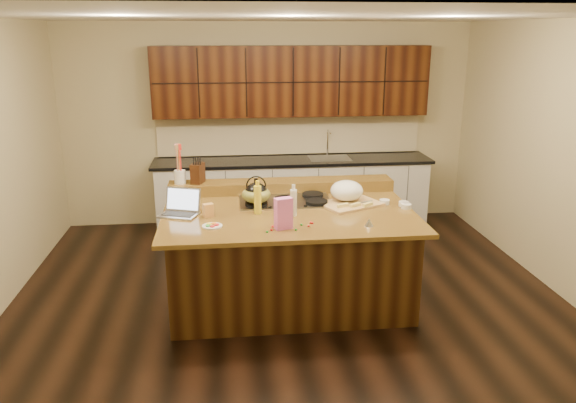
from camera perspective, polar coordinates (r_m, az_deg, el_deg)
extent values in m
cube|color=black|center=(5.74, 0.06, -9.78)|extent=(5.50, 5.00, 0.01)
cube|color=silver|center=(5.13, 0.07, 18.36)|extent=(5.50, 5.00, 0.01)
cube|color=tan|center=(7.72, -2.03, 7.77)|extent=(5.50, 0.01, 2.70)
cube|color=tan|center=(2.93, 5.60, -7.93)|extent=(5.50, 0.01, 2.70)
cube|color=tan|center=(6.21, 26.27, 3.78)|extent=(0.01, 5.00, 2.70)
cube|color=black|center=(5.56, 0.06, -5.68)|extent=(2.22, 1.42, 0.88)
cube|color=black|center=(5.40, 0.06, -1.17)|extent=(2.40, 1.60, 0.04)
cube|color=black|center=(6.04, -0.68, 1.60)|extent=(2.40, 0.30, 0.12)
cube|color=gray|center=(5.68, -0.28, 0.01)|extent=(0.92, 0.52, 0.02)
cylinder|color=black|center=(5.77, -3.38, 0.50)|extent=(0.22, 0.22, 0.03)
cylinder|color=black|center=(5.83, 2.52, 0.68)|extent=(0.22, 0.22, 0.03)
cylinder|color=black|center=(5.52, -3.23, -0.26)|extent=(0.22, 0.22, 0.03)
cylinder|color=black|center=(5.58, 2.92, -0.06)|extent=(0.22, 0.22, 0.03)
cylinder|color=black|center=(5.67, -0.28, 0.22)|extent=(0.22, 0.22, 0.03)
cube|color=silver|center=(7.62, 0.48, 0.72)|extent=(3.60, 0.62, 0.90)
cube|color=black|center=(7.51, 0.49, 4.17)|extent=(3.70, 0.66, 0.04)
cube|color=gray|center=(7.58, 4.25, 4.36)|extent=(0.55, 0.42, 0.01)
cylinder|color=gray|center=(7.71, 4.04, 5.99)|extent=(0.02, 0.02, 0.36)
cube|color=black|center=(7.50, 0.37, 12.13)|extent=(3.60, 0.34, 0.90)
cube|color=tan|center=(7.75, 0.22, 6.69)|extent=(3.60, 0.03, 0.50)
ellipsoid|color=black|center=(5.49, -3.25, 0.91)|extent=(0.28, 0.28, 0.20)
ellipsoid|color=olive|center=(5.49, -3.25, 0.70)|extent=(0.31, 0.31, 0.16)
cube|color=#B7B7BC|center=(5.35, -11.05, -1.36)|extent=(0.41, 0.34, 0.02)
cube|color=black|center=(5.34, -11.05, -1.25)|extent=(0.32, 0.23, 0.00)
cube|color=#B7B7BC|center=(5.41, -10.61, 0.24)|extent=(0.35, 0.18, 0.22)
cube|color=silver|center=(5.41, -10.63, 0.22)|extent=(0.31, 0.16, 0.19)
cylinder|color=yellow|center=(5.29, -3.10, 0.18)|extent=(0.08, 0.08, 0.27)
cylinder|color=silver|center=(5.22, 0.56, -0.12)|extent=(0.07, 0.07, 0.25)
cube|color=tan|center=(5.60, 6.33, -0.24)|extent=(0.69, 0.61, 0.03)
ellipsoid|color=white|center=(5.64, 5.98, 1.11)|extent=(0.33, 0.33, 0.20)
cube|color=#EDD872|center=(5.45, 5.59, -0.39)|extent=(0.12, 0.03, 0.03)
cube|color=#EDD872|center=(5.48, 6.85, -0.35)|extent=(0.12, 0.03, 0.03)
cube|color=#EDD872|center=(5.50, 8.10, -0.31)|extent=(0.12, 0.03, 0.03)
cylinder|color=gray|center=(5.61, 7.61, -0.07)|extent=(0.22, 0.09, 0.01)
cylinder|color=white|center=(5.68, 9.78, -0.04)|extent=(0.13, 0.13, 0.04)
cylinder|color=white|center=(5.58, 11.92, -0.47)|extent=(0.11, 0.11, 0.04)
cylinder|color=white|center=(5.65, 11.68, -0.23)|extent=(0.13, 0.13, 0.04)
cylinder|color=#996B3F|center=(5.77, 5.75, 0.63)|extent=(0.31, 0.31, 0.09)
cone|color=silver|center=(5.02, 8.22, -2.12)|extent=(0.09, 0.09, 0.07)
cube|color=#F673D1|center=(4.87, -0.46, -1.22)|extent=(0.17, 0.12, 0.28)
cylinder|color=white|center=(5.01, -7.71, -2.48)|extent=(0.21, 0.21, 0.01)
cube|color=#D3954A|center=(5.25, -8.10, -0.90)|extent=(0.11, 0.09, 0.13)
cylinder|color=white|center=(6.00, -10.91, 2.47)|extent=(0.13, 0.13, 0.14)
cube|color=black|center=(5.98, -9.16, 2.85)|extent=(0.16, 0.20, 0.21)
ellipsoid|color=red|center=(4.96, 2.11, -2.48)|extent=(0.02, 0.02, 0.02)
ellipsoid|color=#198C26|center=(4.86, 0.81, -2.89)|extent=(0.02, 0.02, 0.02)
ellipsoid|color=red|center=(5.03, 2.49, -2.20)|extent=(0.02, 0.02, 0.02)
ellipsoid|color=#198C26|center=(4.81, -2.13, -3.10)|extent=(0.02, 0.02, 0.02)
ellipsoid|color=red|center=(4.94, -1.58, -2.54)|extent=(0.02, 0.02, 0.02)
ellipsoid|color=#198C26|center=(4.99, 1.37, -2.37)|extent=(0.02, 0.02, 0.02)
ellipsoid|color=red|center=(4.86, -1.68, -2.90)|extent=(0.02, 0.02, 0.02)
ellipsoid|color=#198C26|center=(4.94, 0.03, -2.57)|extent=(0.02, 0.02, 0.02)
ellipsoid|color=red|center=(5.04, 2.32, -2.15)|extent=(0.02, 0.02, 0.02)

